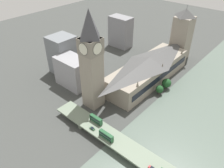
{
  "coord_description": "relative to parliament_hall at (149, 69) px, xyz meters",
  "views": [
    {
      "loc": [
        -73.68,
        150.11,
        116.79
      ],
      "look_at": [
        23.11,
        38.87,
        16.49
      ],
      "focal_mm": 35.0,
      "sensor_mm": 36.0,
      "label": 1
    }
  ],
  "objects": [
    {
      "name": "double_decker_bus_lead",
      "position": [
        -23.4,
        85.77,
        -3.7
      ],
      "size": [
        11.23,
        2.5,
        4.98
      ],
      "color": "#235B33",
      "rests_on": "road_bridge"
    },
    {
      "name": "car_northbound_tail",
      "position": [
        -10.51,
        86.0,
        -5.76
      ],
      "size": [
        3.95,
        1.8,
        1.37
      ],
      "color": "#2D5638",
      "rests_on": "road_bridge"
    },
    {
      "name": "road_bridge",
      "position": [
        -56.65,
        82.34,
        -7.47
      ],
      "size": [
        163.89,
        13.94,
        5.74
      ],
      "color": "#5D6A59",
      "rests_on": "ground_plane"
    },
    {
      "name": "double_decker_bus_rear",
      "position": [
        -7.7,
        79.37,
        -3.67
      ],
      "size": [
        10.73,
        2.6,
        5.06
      ],
      "color": "#235B33",
      "rests_on": "road_bridge"
    },
    {
      "name": "tree_embankment_mid",
      "position": [
        -21.02,
        1.65,
        -6.18
      ],
      "size": [
        8.43,
        8.43,
        10.23
      ],
      "color": "brown",
      "rests_on": "ground_plane"
    },
    {
      "name": "city_block_center",
      "position": [
        70.65,
        -44.08,
        6.48
      ],
      "size": [
        27.37,
        16.2,
        37.33
      ],
      "color": "gray",
      "rests_on": "ground_plane"
    },
    {
      "name": "car_southbound_mid",
      "position": [
        -58.75,
        85.57,
        -5.74
      ],
      "size": [
        4.58,
        1.83,
        1.39
      ],
      "color": "maroon",
      "rests_on": "road_bridge"
    },
    {
      "name": "city_block_east",
      "position": [
        74.4,
        42.27,
        6.71
      ],
      "size": [
        22.93,
        22.79,
        37.78
      ],
      "color": "slate",
      "rests_on": "ground_plane"
    },
    {
      "name": "tree_embankment_near",
      "position": [
        -20.68,
        13.19,
        -6.83
      ],
      "size": [
        6.8,
        6.8,
        8.77
      ],
      "color": "brown",
      "rests_on": "ground_plane"
    },
    {
      "name": "parliament_hall",
      "position": [
        0.0,
        0.0,
        0.0
      ],
      "size": [
        29.83,
        100.49,
        24.54
      ],
      "color": "gray",
      "rests_on": "ground_plane"
    },
    {
      "name": "clock_tower",
      "position": [
        13.48,
        60.81,
        29.53
      ],
      "size": [
        14.36,
        14.36,
        78.69
      ],
      "color": "gray",
      "rests_on": "ground_plane"
    },
    {
      "name": "city_block_west",
      "position": [
        48.12,
        52.24,
        1.57
      ],
      "size": [
        31.38,
        19.7,
        27.5
      ],
      "color": "#939399",
      "rests_on": "ground_plane"
    },
    {
      "name": "river_water",
      "position": [
        -56.65,
        8.0,
        -12.03
      ],
      "size": [
        65.94,
        360.0,
        0.3
      ],
      "primitive_type": "cube",
      "color": "slate",
      "rests_on": "ground_plane"
    },
    {
      "name": "ground_plane",
      "position": [
        -17.68,
        8.0,
        -12.18
      ],
      "size": [
        600.0,
        600.0,
        0.0
      ],
      "primitive_type": "plane",
      "color": "#424442"
    },
    {
      "name": "victoria_tower",
      "position": [
        0.06,
        -63.26,
        15.48
      ],
      "size": [
        18.02,
        18.02,
        59.32
      ],
      "color": "gray",
      "rests_on": "ground_plane"
    }
  ]
}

